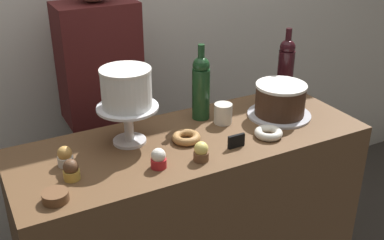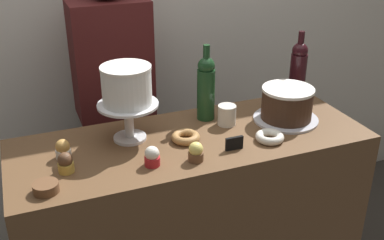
{
  "view_description": "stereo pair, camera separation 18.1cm",
  "coord_description": "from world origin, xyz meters",
  "views": [
    {
      "loc": [
        -0.77,
        -1.45,
        1.82
      ],
      "look_at": [
        0.0,
        0.0,
        1.03
      ],
      "focal_mm": 43.89,
      "sensor_mm": 36.0,
      "label": 1
    },
    {
      "loc": [
        -0.6,
        -1.52,
        1.82
      ],
      "look_at": [
        0.0,
        0.0,
        1.03
      ],
      "focal_mm": 43.89,
      "sensor_mm": 36.0,
      "label": 2
    }
  ],
  "objects": [
    {
      "name": "cupcake_vanilla",
      "position": [
        -0.21,
        -0.14,
        0.99
      ],
      "size": [
        0.06,
        0.06,
        0.07
      ],
      "color": "red",
      "rests_on": "display_counter"
    },
    {
      "name": "cupcake_chocolate",
      "position": [
        -0.5,
        -0.07,
        0.99
      ],
      "size": [
        0.06,
        0.06,
        0.07
      ],
      "color": "gold",
      "rests_on": "display_counter"
    },
    {
      "name": "wine_bottle_green",
      "position": [
        0.12,
        0.15,
        1.1
      ],
      "size": [
        0.08,
        0.08,
        0.33
      ],
      "color": "#193D1E",
      "rests_on": "display_counter"
    },
    {
      "name": "donut_maple",
      "position": [
        -0.03,
        -0.01,
        0.97
      ],
      "size": [
        0.11,
        0.11,
        0.03
      ],
      "color": "#B27F47",
      "rests_on": "display_counter"
    },
    {
      "name": "price_sign_chalkboard",
      "position": [
        0.11,
        -0.14,
        0.98
      ],
      "size": [
        0.07,
        0.01,
        0.05
      ],
      "color": "black",
      "rests_on": "display_counter"
    },
    {
      "name": "back_wall",
      "position": [
        0.0,
        0.84,
        1.3
      ],
      "size": [
        6.0,
        0.05,
        2.6
      ],
      "color": "silver",
      "rests_on": "ground_plane"
    },
    {
      "name": "cake_stand_pedestal",
      "position": [
        -0.23,
        0.09,
        1.06
      ],
      "size": [
        0.23,
        0.23,
        0.15
      ],
      "color": "silver",
      "rests_on": "display_counter"
    },
    {
      "name": "barista_figure",
      "position": [
        -0.18,
        0.58,
        0.84
      ],
      "size": [
        0.36,
        0.22,
        1.6
      ],
      "color": "black",
      "rests_on": "ground_plane"
    },
    {
      "name": "cupcake_lemon",
      "position": [
        -0.05,
        -0.17,
        0.99
      ],
      "size": [
        0.06,
        0.06,
        0.07
      ],
      "color": "brown",
      "rests_on": "display_counter"
    },
    {
      "name": "coffee_cup_ceramic",
      "position": [
        0.18,
        0.06,
        1.0
      ],
      "size": [
        0.08,
        0.08,
        0.08
      ],
      "color": "silver",
      "rests_on": "display_counter"
    },
    {
      "name": "display_counter",
      "position": [
        0.0,
        0.0,
        0.48
      ],
      "size": [
        1.41,
        0.53,
        0.95
      ],
      "color": "brown",
      "rests_on": "ground_plane"
    },
    {
      "name": "silver_serving_platter",
      "position": [
        0.43,
        0.01,
        0.96
      ],
      "size": [
        0.27,
        0.27,
        0.01
      ],
      "color": "silver",
      "rests_on": "display_counter"
    },
    {
      "name": "cupcake_caramel",
      "position": [
        -0.49,
        0.03,
        0.99
      ],
      "size": [
        0.06,
        0.06,
        0.07
      ],
      "color": "white",
      "rests_on": "display_counter"
    },
    {
      "name": "chocolate_round_cake",
      "position": [
        0.43,
        0.01,
        1.03
      ],
      "size": [
        0.22,
        0.22,
        0.14
      ],
      "color": "#3D2619",
      "rests_on": "silver_serving_platter"
    },
    {
      "name": "cookie_stack",
      "position": [
        -0.57,
        -0.17,
        0.97
      ],
      "size": [
        0.08,
        0.08,
        0.03
      ],
      "color": "brown",
      "rests_on": "display_counter"
    },
    {
      "name": "white_layer_cake",
      "position": [
        -0.23,
        0.09,
        1.18
      ],
      "size": [
        0.19,
        0.19,
        0.15
      ],
      "color": "white",
      "rests_on": "cake_stand_pedestal"
    },
    {
      "name": "wine_bottle_dark_red",
      "position": [
        0.6,
        0.19,
        1.1
      ],
      "size": [
        0.08,
        0.08,
        0.33
      ],
      "color": "black",
      "rests_on": "display_counter"
    },
    {
      "name": "donut_sugar",
      "position": [
        0.27,
        -0.13,
        0.97
      ],
      "size": [
        0.11,
        0.11,
        0.03
      ],
      "color": "silver",
      "rests_on": "display_counter"
    }
  ]
}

